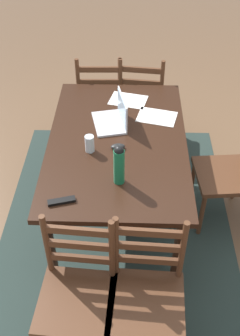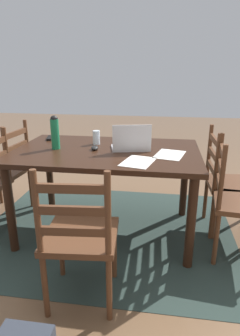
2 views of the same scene
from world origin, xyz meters
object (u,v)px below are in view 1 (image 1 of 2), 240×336
Objects in this scene: chair_far_head at (230,174)px; laptop at (115,117)px; chair_right_far at (146,297)px; water_bottle at (119,164)px; dining_table at (117,150)px; chair_left_far at (141,98)px; tv_remote at (61,201)px; chair_left_near at (101,98)px; chair_right_near at (77,295)px; computer_mouse at (118,147)px; drinking_glass at (90,144)px.

chair_far_head is 2.63× the size of laptop.
water_bottle is (-0.64, -0.18, 0.46)m from chair_right_far.
dining_table is 0.26m from laptop.
chair_left_far reaches higher than tv_remote.
tv_remote is at bearing -60.71° from water_bottle.
dining_table is 1.11m from chair_left_near.
chair_right_near is 1.35m from laptop.
water_bottle is at bearing -6.44° from chair_left_far.
water_bottle is at bearing -62.58° from chair_far_head.
computer_mouse is at bearing 132.69° from tv_remote.
drinking_glass is 0.20m from computer_mouse.
chair_left_near is at bearing 160.25° from tv_remote.
water_bottle is (0.44, 0.03, 0.24)m from dining_table.
chair_far_head is at bearing 135.16° from chair_right_near.
drinking_glass is (-0.94, 0.01, 0.38)m from chair_right_near.
dining_table is 4.34× the size of laptop.
laptop reaches higher than chair_left_near.
drinking_glass is at bearing 0.56° from chair_left_near.
tv_remote is (0.53, -0.33, -0.01)m from computer_mouse.
drinking_glass is at bearing -89.99° from computer_mouse.
chair_left_far is 1.27m from chair_far_head.
chair_left_far is at bearing 162.18° from computer_mouse.
dining_table is 15.68× the size of computer_mouse.
drinking_glass is (-0.31, -0.21, -0.09)m from water_bottle.
tv_remote reaches higher than dining_table.
chair_right_near is at bearing -20.51° from computer_mouse.
chair_right_near and chair_far_head have the same top height.
chair_right_near and chair_left_near have the same top height.
chair_right_near reaches higher than dining_table.
chair_right_far reaches higher than drinking_glass.
drinking_glass is (1.20, 0.01, 0.38)m from chair_left_near.
chair_left_far is 1.59m from water_bottle.
tv_remote is (-0.44, -0.52, 0.32)m from chair_right_far.
chair_left_near is 1.74m from tv_remote.
chair_left_far reaches higher than dining_table.
laptop is at bearing -14.45° from chair_left_far.
dining_table is at bearing -176.60° from water_bottle.
water_bottle is 0.36m from computer_mouse.
chair_right_far is (1.08, -0.67, 0.00)m from chair_far_head.
laptop is at bearing 172.40° from chair_right_near.
computer_mouse is at bearing 98.66° from drinking_glass.
chair_left_near is at bearing -178.64° from computer_mouse.
chair_right_far is at bearing 2.71° from computer_mouse.
chair_left_far and chair_far_head have the same top height.
dining_table is at bearing -10.36° from chair_left_far.
dining_table is 0.15m from computer_mouse.
chair_right_near is 1.00× the size of chair_left_near.
chair_left_near is at bearing -89.97° from chair_left_far.
computer_mouse is (-0.34, -0.02, -0.13)m from water_bottle.
water_bottle is at bearing 160.66° from chair_right_near.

